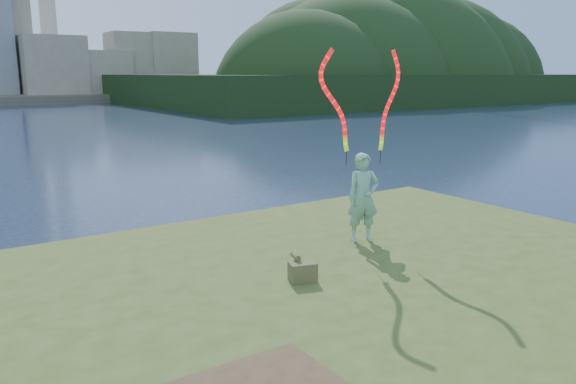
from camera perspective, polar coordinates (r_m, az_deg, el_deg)
ground at (r=9.39m, az=-2.59°, el=-14.66°), size 320.00×320.00×0.00m
grassy_knoll at (r=7.60m, az=6.94°, el=-18.74°), size 20.00×18.00×0.80m
wooded_hill at (r=92.78m, az=9.80°, el=9.31°), size 78.00×50.00×63.00m
woman_with_ribbons at (r=11.50m, az=7.70°, el=1.78°), size 2.00×0.82×4.19m
canvas_bag at (r=9.48m, az=1.45°, el=-7.96°), size 0.51×0.57×0.42m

